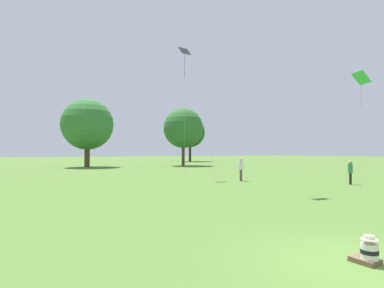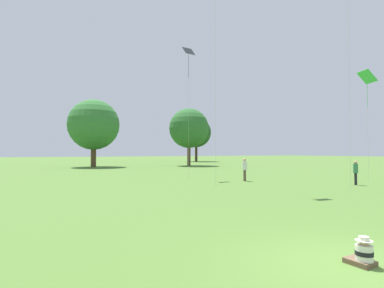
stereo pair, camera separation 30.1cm
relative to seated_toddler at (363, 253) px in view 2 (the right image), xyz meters
name	(u,v)px [view 2 (the right image)]	position (x,y,z in m)	size (l,w,h in m)	color
ground_plane	(354,268)	(-0.28, -0.01, -0.23)	(300.00, 300.00, 0.00)	#4C702D
seated_toddler	(363,253)	(0.00, 0.00, 0.00)	(0.42, 0.51, 0.57)	brown
person_standing_0	(356,170)	(13.27, 9.21, 0.75)	(0.39, 0.39, 1.62)	black
person_standing_2	(245,167)	(8.32, 14.81, 0.80)	(0.48, 0.48, 1.74)	brown
kite_0	(189,56)	(5.72, 19.22, 10.30)	(1.02, 0.76, 11.30)	#1E2328
kite_3	(367,79)	(16.08, 10.10, 7.44)	(1.15, 1.38, 8.27)	green
distant_tree_0	(94,125)	(1.52, 42.86, 6.08)	(7.56, 7.56, 10.12)	brown
distant_tree_1	(196,132)	(27.54, 59.24, 6.68)	(7.09, 7.09, 10.48)	#473323
distant_tree_3	(189,128)	(16.09, 40.07, 5.89)	(6.49, 6.49, 9.39)	brown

